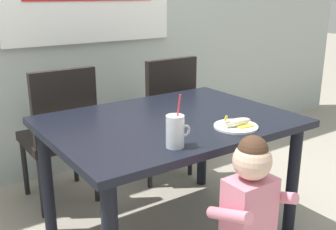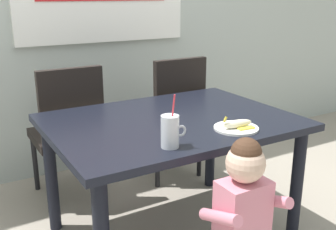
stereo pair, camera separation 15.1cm
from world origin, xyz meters
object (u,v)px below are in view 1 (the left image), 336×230
(dining_chair_left, at_px, (61,129))
(toddler_standing, at_px, (250,202))
(peeled_banana, at_px, (238,122))
(snack_plate, at_px, (236,126))
(dining_chair_right, at_px, (163,111))
(milk_cup, at_px, (175,133))
(dining_table, at_px, (169,135))

(dining_chair_left, relative_size, toddler_standing, 1.15)
(dining_chair_left, height_order, peeled_banana, dining_chair_left)
(peeled_banana, bearing_deg, snack_plate, 91.28)
(dining_chair_left, xyz_separation_m, toddler_standing, (0.35, -1.39, -0.02))
(dining_chair_left, bearing_deg, peeled_banana, 118.35)
(snack_plate, bearing_deg, peeled_banana, -88.72)
(toddler_standing, xyz_separation_m, snack_plate, (0.22, 0.34, 0.22))
(dining_chair_left, height_order, dining_chair_right, same)
(toddler_standing, xyz_separation_m, milk_cup, (-0.19, 0.29, 0.28))
(toddler_standing, relative_size, milk_cup, 3.33)
(toddler_standing, distance_m, snack_plate, 0.46)
(dining_table, height_order, milk_cup, milk_cup)
(toddler_standing, distance_m, peeled_banana, 0.46)
(snack_plate, bearing_deg, dining_table, 121.49)
(dining_chair_right, distance_m, snack_plate, 1.06)
(dining_table, xyz_separation_m, snack_plate, (0.20, -0.32, 0.10))
(milk_cup, bearing_deg, dining_chair_right, 58.75)
(milk_cup, bearing_deg, dining_chair_left, 97.99)
(dining_table, xyz_separation_m, peeled_banana, (0.20, -0.33, 0.13))
(dining_chair_right, bearing_deg, milk_cup, 58.75)
(snack_plate, height_order, peeled_banana, peeled_banana)
(toddler_standing, height_order, snack_plate, toddler_standing)
(dining_table, bearing_deg, snack_plate, -58.51)
(dining_table, bearing_deg, dining_chair_left, 117.25)
(milk_cup, relative_size, snack_plate, 1.09)
(dining_table, xyz_separation_m, dining_chair_left, (-0.38, 0.73, -0.10))
(milk_cup, relative_size, peeled_banana, 1.45)
(dining_table, bearing_deg, dining_chair_right, 58.74)
(dining_chair_left, relative_size, milk_cup, 3.82)
(snack_plate, bearing_deg, dining_chair_left, 118.59)
(dining_chair_left, bearing_deg, milk_cup, 97.99)
(toddler_standing, height_order, milk_cup, milk_cup)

